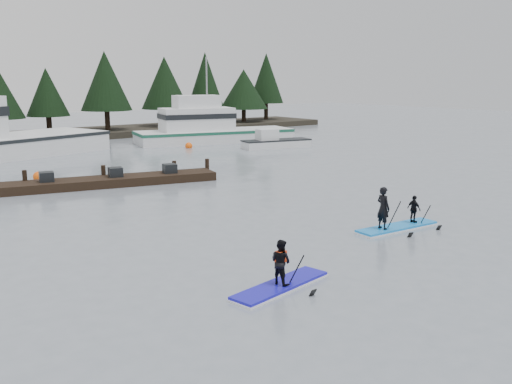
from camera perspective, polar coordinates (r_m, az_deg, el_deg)
ground at (r=19.41m, az=11.13°, el=-5.95°), size 160.00×160.00×0.00m
far_shore at (r=56.03m, az=-23.62°, el=4.94°), size 70.00×8.00×0.60m
treeline at (r=56.06m, az=-23.59°, el=4.63°), size 60.00×4.00×8.00m
fishing_boat_medium at (r=51.12m, az=-4.56°, el=5.64°), size 14.39×7.29×8.33m
skiff at (r=47.02m, az=2.05°, el=4.85°), size 5.94×2.97×0.66m
floating_dock at (r=31.34m, az=-16.52°, el=0.87°), size 13.89×5.09×0.46m
buoy_c at (r=47.14m, az=-6.74°, el=4.39°), size 0.59×0.59×0.59m
buoy_b at (r=34.61m, az=-20.90°, el=1.16°), size 0.61×0.61×0.61m
paddleboard_solo at (r=15.85m, az=2.49°, el=-8.08°), size 3.41×1.36×1.84m
paddleboard_duo at (r=22.37m, az=13.75°, el=-2.38°), size 3.67×1.32×2.25m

